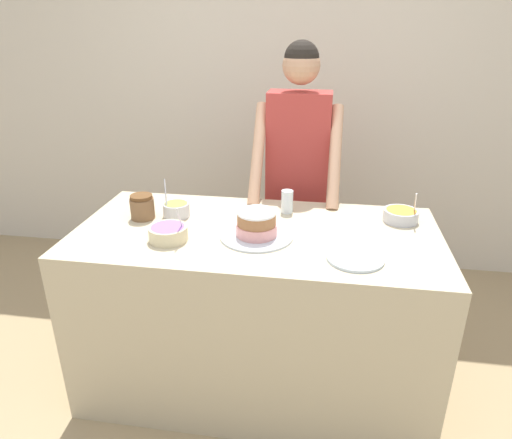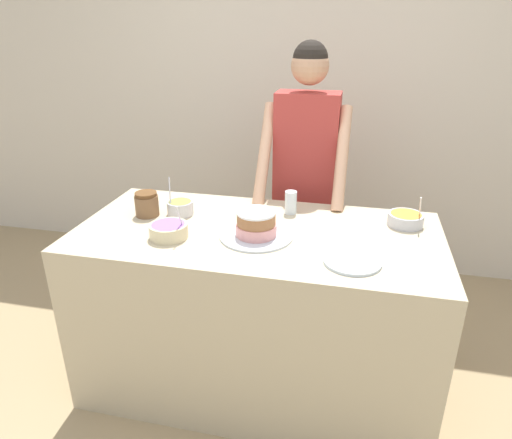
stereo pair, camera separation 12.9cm
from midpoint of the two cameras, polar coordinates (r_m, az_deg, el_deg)
name	(u,v)px [view 1 (the left image)]	position (r m, az deg, el deg)	size (l,w,h in m)	color
wall_back	(288,96)	(3.44, 2.89, 15.15)	(10.00, 0.05, 2.60)	beige
counter	(256,310)	(2.37, -1.54, -11.23)	(1.71, 0.83, 0.89)	#C6B793
person_baker	(298,160)	(2.68, 3.85, 7.41)	(0.49, 0.47, 1.71)	#2D2D38
cake	(257,226)	(2.07, -1.72, -0.90)	(0.34, 0.34, 0.12)	silver
frosting_bowl_purple	(168,233)	(2.09, -12.67, -1.63)	(0.17, 0.17, 0.18)	beige
frosting_bowl_orange	(401,215)	(2.33, 16.15, 0.54)	(0.17, 0.17, 0.17)	silver
frosting_bowl_olive	(176,209)	(2.34, -11.50, 1.26)	(0.13, 0.13, 0.19)	silver
drinking_glass	(287,202)	(2.34, 2.33, 2.24)	(0.06, 0.06, 0.12)	silver
ceramic_plate	(355,258)	(1.92, 10.41, -4.79)	(0.24, 0.24, 0.01)	silver
stoneware_jar	(142,207)	(2.35, -15.58, 1.50)	(0.12, 0.12, 0.12)	brown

